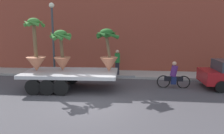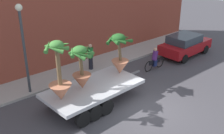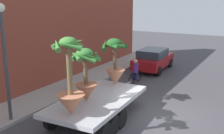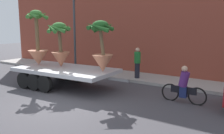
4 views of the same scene
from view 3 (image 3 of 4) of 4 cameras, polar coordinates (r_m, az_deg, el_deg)
The scene contains 11 objects.
ground_plane at distance 12.78m, azimuth 10.02°, elevation -9.95°, with size 60.00×60.00×0.00m, color #423F44.
sidewalk at distance 15.69m, azimuth -11.46°, elevation -5.13°, with size 24.00×2.20×0.15m, color #A39E99.
building_facade at distance 16.08m, azimuth -16.74°, elevation 8.71°, with size 24.00×1.20×7.64m, color brown.
flatbed_trailer at distance 11.79m, azimuth -3.58°, elevation -7.85°, with size 6.13×2.83×0.98m.
potted_palm_rear at distance 13.41m, azimuth 0.59°, elevation 0.59°, with size 1.36×1.46×2.33m.
potted_palm_middle at distance 10.06m, azimuth -8.67°, elevation -4.33°, with size 1.18×1.26×2.89m.
potted_palm_front at distance 11.26m, azimuth -5.43°, elevation -2.15°, with size 1.38×1.40×2.25m.
cyclist at distance 17.13m, azimuth 4.86°, elevation -1.18°, with size 1.84×0.34×1.54m.
parked_car at distance 20.43m, azimuth 8.51°, elevation 1.67°, with size 4.32×2.10×1.58m.
pedestrian_near_gate at distance 15.49m, azimuth -8.83°, elevation -1.51°, with size 0.36×0.36×1.71m.
street_lamp at distance 11.79m, azimuth -21.44°, elevation 3.70°, with size 0.36×0.36×4.83m.
Camera 3 is at (-11.06, -3.80, 5.15)m, focal length 44.16 mm.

